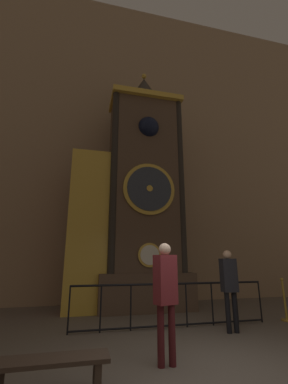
# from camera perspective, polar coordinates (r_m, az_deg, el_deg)

# --- Properties ---
(ground_plane) EXTENTS (28.00, 28.00, 0.00)m
(ground_plane) POSITION_cam_1_polar(r_m,az_deg,el_deg) (4.26, 15.77, -35.72)
(ground_plane) COLOR brown
(cathedral_back_wall) EXTENTS (24.00, 0.32, 13.75)m
(cathedral_back_wall) POSITION_cam_1_polar(r_m,az_deg,el_deg) (11.59, -3.66, 12.58)
(cathedral_back_wall) COLOR #997A5B
(cathedral_back_wall) RESTS_ON ground_plane
(clock_tower) EXTENTS (4.06, 1.82, 8.88)m
(clock_tower) POSITION_cam_1_polar(r_m,az_deg,el_deg) (9.04, -2.30, -1.49)
(clock_tower) COLOR brown
(clock_tower) RESTS_ON ground_plane
(railing_fence) EXTENTS (4.83, 0.05, 1.00)m
(railing_fence) POSITION_cam_1_polar(r_m,az_deg,el_deg) (6.72, 6.46, -23.17)
(railing_fence) COLOR black
(railing_fence) RESTS_ON ground_plane
(visitor_near) EXTENTS (0.39, 0.32, 1.82)m
(visitor_near) POSITION_cam_1_polar(r_m,az_deg,el_deg) (4.41, 4.80, -20.72)
(visitor_near) COLOR #461518
(visitor_near) RESTS_ON ground_plane
(visitor_far) EXTENTS (0.35, 0.24, 1.76)m
(visitor_far) POSITION_cam_1_polar(r_m,az_deg,el_deg) (6.50, 18.40, -18.43)
(visitor_far) COLOR black
(visitor_far) RESTS_ON ground_plane
(stanchion_post) EXTENTS (0.28, 0.28, 1.07)m
(stanchion_post) POSITION_cam_1_polar(r_m,az_deg,el_deg) (8.31, 28.91, -21.36)
(stanchion_post) COLOR #B28E33
(stanchion_post) RESTS_ON ground_plane
(visitor_bench) EXTENTS (1.37, 0.40, 0.44)m
(visitor_bench) POSITION_cam_1_polar(r_m,az_deg,el_deg) (3.79, -20.24, -33.08)
(visitor_bench) COLOR #423328
(visitor_bench) RESTS_ON ground_plane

